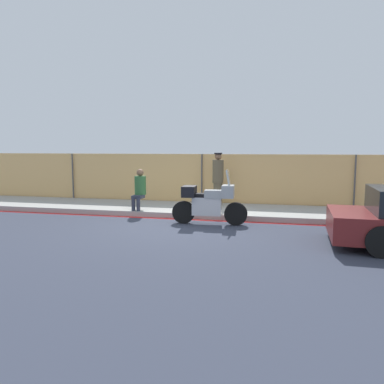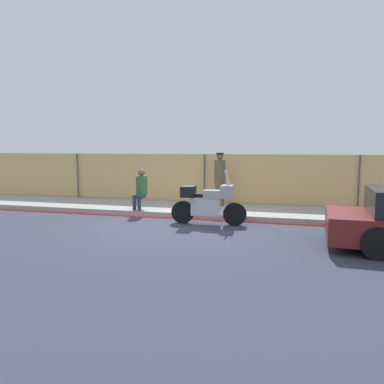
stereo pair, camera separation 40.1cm
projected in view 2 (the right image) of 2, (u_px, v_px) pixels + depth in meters
ground_plane at (175, 226)px, 10.12m from camera, size 120.00×120.00×0.00m
sidewalk at (196, 210)px, 12.26m from camera, size 37.85×2.42×0.16m
curb_paint_stripe at (185, 219)px, 11.03m from camera, size 37.85×0.18×0.01m
storefront_fence at (205, 180)px, 13.41m from camera, size 35.96×0.17×1.88m
motorcycle at (208, 202)px, 10.25m from camera, size 2.08×0.56×1.51m
officer_standing at (220, 179)px, 12.50m from camera, size 0.37×0.37×1.78m
person_seated_on_curb at (141, 187)px, 11.87m from camera, size 0.36×0.65×1.27m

